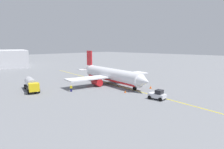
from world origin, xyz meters
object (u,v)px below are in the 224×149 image
object	(u,v)px
pushback_tug	(158,95)
safety_cone_nose	(151,87)
airplane	(111,75)
fuel_tanker	(31,84)
safety_cone_wingtip	(125,91)
refueling_worker	(71,88)

from	to	relation	value
pushback_tug	safety_cone_nose	size ratio (longest dim) A/B	5.06
airplane	fuel_tanker	bearing A→B (deg)	-113.62
safety_cone_nose	safety_cone_wingtip	size ratio (longest dim) A/B	1.26
airplane	pushback_tug	size ratio (longest dim) A/B	8.76
pushback_tug	safety_cone_wingtip	distance (m)	9.29
airplane	safety_cone_wingtip	xyz separation A→B (m)	(10.36, -5.79, -2.45)
refueling_worker	safety_cone_wingtip	distance (m)	13.85
fuel_tanker	refueling_worker	distance (m)	10.79
fuel_tanker	refueling_worker	bearing A→B (deg)	36.66
airplane	fuel_tanker	world-z (taller)	airplane
fuel_tanker	pushback_tug	xyz separation A→B (m)	(28.72, 14.98, -0.72)
fuel_tanker	safety_cone_wingtip	xyz separation A→B (m)	(19.47, 15.03, -1.44)
safety_cone_nose	safety_cone_wingtip	bearing A→B (deg)	-103.28
safety_cone_wingtip	refueling_worker	bearing A→B (deg)	-141.53
pushback_tug	safety_cone_wingtip	world-z (taller)	pushback_tug
fuel_tanker	safety_cone_nose	size ratio (longest dim) A/B	14.72
airplane	safety_cone_wingtip	distance (m)	12.12
safety_cone_nose	safety_cone_wingtip	xyz separation A→B (m)	(-2.02, -8.55, -0.07)
airplane	fuel_tanker	distance (m)	22.75
airplane	safety_cone_wingtip	size ratio (longest dim) A/B	55.72
safety_cone_nose	safety_cone_wingtip	distance (m)	8.78
pushback_tug	refueling_worker	size ratio (longest dim) A/B	2.15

